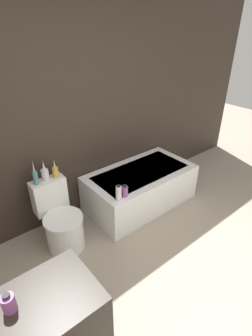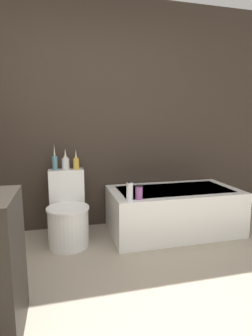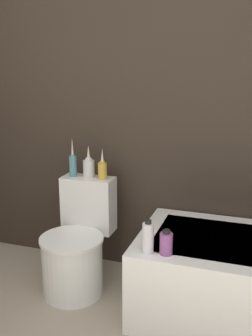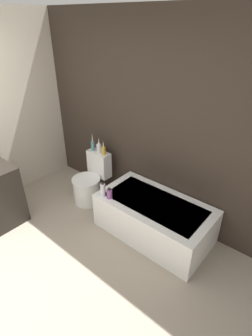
# 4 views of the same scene
# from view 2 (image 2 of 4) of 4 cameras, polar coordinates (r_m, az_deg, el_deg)

# --- Properties ---
(wall_back_tiled) EXTENTS (6.40, 0.06, 2.60)m
(wall_back_tiled) POSITION_cam_2_polar(r_m,az_deg,el_deg) (3.10, -6.00, 11.18)
(wall_back_tiled) COLOR #332821
(wall_back_tiled) RESTS_ON ground_plane
(bathtub) EXTENTS (1.42, 0.77, 0.49)m
(bathtub) POSITION_cam_2_polar(r_m,az_deg,el_deg) (3.05, 10.25, -8.96)
(bathtub) COLOR white
(bathtub) RESTS_ON ground
(toilet) EXTENTS (0.42, 0.58, 0.73)m
(toilet) POSITION_cam_2_polar(r_m,az_deg,el_deg) (2.77, -12.52, -9.99)
(toilet) COLOR white
(toilet) RESTS_ON ground
(vase_gold) EXTENTS (0.05, 0.05, 0.27)m
(vase_gold) POSITION_cam_2_polar(r_m,az_deg,el_deg) (2.85, -15.23, 1.35)
(vase_gold) COLOR teal
(vase_gold) RESTS_ON toilet
(vase_silver) EXTENTS (0.08, 0.08, 0.22)m
(vase_silver) POSITION_cam_2_polar(r_m,az_deg,el_deg) (2.87, -13.02, 1.24)
(vase_silver) COLOR silver
(vase_silver) RESTS_ON toilet
(vase_bronze) EXTENTS (0.06, 0.06, 0.22)m
(vase_bronze) POSITION_cam_2_polar(r_m,az_deg,el_deg) (2.86, -10.80, 1.20)
(vase_bronze) COLOR gold
(vase_bronze) RESTS_ON toilet
(shampoo_bottle_tall) EXTENTS (0.06, 0.06, 0.19)m
(shampoo_bottle_tall) POSITION_cam_2_polar(r_m,az_deg,el_deg) (2.49, 0.80, -5.10)
(shampoo_bottle_tall) COLOR silver
(shampoo_bottle_tall) RESTS_ON bathtub
(shampoo_bottle_short) EXTENTS (0.07, 0.07, 0.14)m
(shampoo_bottle_short) POSITION_cam_2_polar(r_m,az_deg,el_deg) (2.53, 2.84, -5.40)
(shampoo_bottle_short) COLOR #8C4C8C
(shampoo_bottle_short) RESTS_ON bathtub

